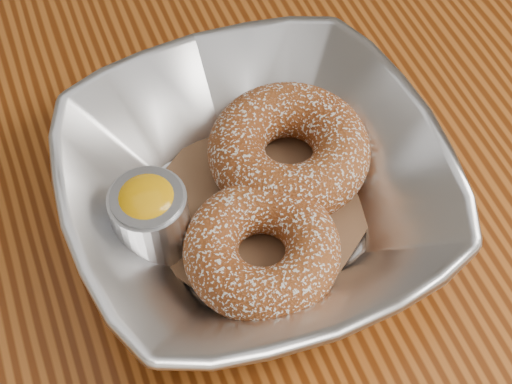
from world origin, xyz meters
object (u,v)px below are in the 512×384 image
object	(u,v)px
table	(346,182)
ramekin	(150,215)
serving_bowl	(256,191)
donut_back	(289,150)
donut_front	(262,250)

from	to	relation	value
table	ramekin	size ratio (longest dim) A/B	21.12
serving_bowl	ramekin	world-z (taller)	ramekin
ramekin	serving_bowl	bearing A→B (deg)	-2.54
serving_bowl	donut_back	bearing A→B (deg)	35.51
table	serving_bowl	bearing A→B (deg)	-149.95
serving_bowl	ramekin	xyz separation A→B (m)	(-0.07, 0.00, 0.01)
table	ramekin	distance (m)	0.23
table	serving_bowl	xyz separation A→B (m)	(-0.11, -0.06, 0.13)
table	serving_bowl	distance (m)	0.18
table	donut_front	world-z (taller)	donut_front
donut_front	ramekin	world-z (taller)	ramekin
serving_bowl	donut_back	distance (m)	0.04
table	ramekin	xyz separation A→B (m)	(-0.18, -0.06, 0.14)
donut_back	donut_front	distance (m)	0.08
serving_bowl	table	bearing A→B (deg)	30.05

